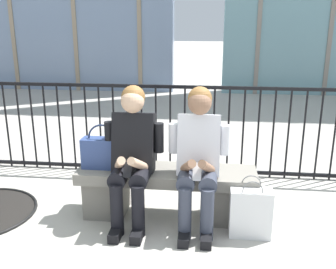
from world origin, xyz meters
The scene contains 7 objects.
ground_plane centered at (0.00, 0.00, 0.00)m, with size 60.00×60.00×0.00m, color #B2ADA3.
stone_bench centered at (0.00, 0.00, 0.27)m, with size 1.60×0.44×0.45m.
seated_person_with_phone centered at (-0.28, -0.13, 0.65)m, with size 0.52×0.66×1.21m.
seated_person_companion centered at (0.28, -0.13, 0.65)m, with size 0.52×0.66×1.21m.
handbag_on_bench centered at (-0.58, -0.01, 0.60)m, with size 0.37×0.15×0.41m.
shopping_bag centered at (0.73, -0.27, 0.21)m, with size 0.34×0.18×0.51m.
plaza_railing centered at (0.00, 1.03, 0.53)m, with size 7.76×0.04×1.05m.
Camera 1 is at (0.39, -3.24, 1.74)m, focal length 41.66 mm.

